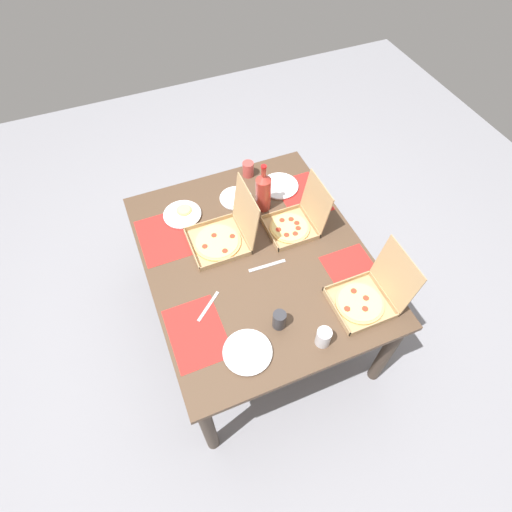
{
  "coord_description": "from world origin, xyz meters",
  "views": [
    {
      "loc": [
        1.26,
        -0.52,
        2.56
      ],
      "look_at": [
        0.0,
        0.0,
        0.72
      ],
      "focal_mm": 29.12,
      "sensor_mm": 36.0,
      "label": 1
    }
  ],
  "objects_px": {
    "plate_near_right": "(236,198)",
    "plate_far_right": "(248,352)",
    "plate_near_left": "(183,214)",
    "cup_dark": "(248,169)",
    "pizza_box_corner_left": "(223,235)",
    "plate_middle": "(280,186)",
    "cup_clear_right": "(279,320)",
    "pizza_box_center": "(295,222)",
    "cup_clear_left": "(323,337)",
    "soda_bottle": "(263,191)",
    "pizza_box_corner_right": "(368,297)"
  },
  "relations": [
    {
      "from": "plate_near_right",
      "to": "plate_far_right",
      "type": "bearing_deg",
      "value": -17.52
    },
    {
      "from": "plate_near_left",
      "to": "cup_dark",
      "type": "height_order",
      "value": "cup_dark"
    },
    {
      "from": "pizza_box_corner_left",
      "to": "plate_near_right",
      "type": "relative_size",
      "value": 1.77
    },
    {
      "from": "cup_dark",
      "to": "plate_near_right",
      "type": "bearing_deg",
      "value": -40.7
    },
    {
      "from": "cup_dark",
      "to": "plate_middle",
      "type": "bearing_deg",
      "value": 38.31
    },
    {
      "from": "plate_near_left",
      "to": "cup_clear_right",
      "type": "bearing_deg",
      "value": 14.91
    },
    {
      "from": "plate_middle",
      "to": "plate_far_right",
      "type": "height_order",
      "value": "same"
    },
    {
      "from": "pizza_box_center",
      "to": "cup_clear_left",
      "type": "height_order",
      "value": "pizza_box_center"
    },
    {
      "from": "soda_bottle",
      "to": "cup_clear_right",
      "type": "bearing_deg",
      "value": -17.21
    },
    {
      "from": "pizza_box_center",
      "to": "plate_near_left",
      "type": "bearing_deg",
      "value": -120.48
    },
    {
      "from": "plate_near_right",
      "to": "cup_dark",
      "type": "bearing_deg",
      "value": 139.3
    },
    {
      "from": "pizza_box_corner_right",
      "to": "cup_clear_right",
      "type": "distance_m",
      "value": 0.47
    },
    {
      "from": "pizza_box_corner_right",
      "to": "cup_clear_right",
      "type": "bearing_deg",
      "value": -95.9
    },
    {
      "from": "pizza_box_center",
      "to": "cup_clear_right",
      "type": "relative_size",
      "value": 2.91
    },
    {
      "from": "pizza_box_center",
      "to": "pizza_box_corner_right",
      "type": "relative_size",
      "value": 0.93
    },
    {
      "from": "plate_middle",
      "to": "plate_near_right",
      "type": "xyz_separation_m",
      "value": [
        -0.0,
        -0.29,
        0.0
      ]
    },
    {
      "from": "plate_far_right",
      "to": "plate_near_right",
      "type": "bearing_deg",
      "value": 162.48
    },
    {
      "from": "pizza_box_corner_left",
      "to": "cup_clear_left",
      "type": "xyz_separation_m",
      "value": [
        0.76,
        0.23,
        0.0
      ]
    },
    {
      "from": "pizza_box_center",
      "to": "cup_dark",
      "type": "bearing_deg",
      "value": -170.49
    },
    {
      "from": "plate_middle",
      "to": "cup_clear_left",
      "type": "height_order",
      "value": "cup_clear_left"
    },
    {
      "from": "pizza_box_center",
      "to": "soda_bottle",
      "type": "height_order",
      "value": "soda_bottle"
    },
    {
      "from": "pizza_box_corner_right",
      "to": "soda_bottle",
      "type": "relative_size",
      "value": 1.02
    },
    {
      "from": "plate_near_left",
      "to": "soda_bottle",
      "type": "xyz_separation_m",
      "value": [
        0.12,
        0.47,
        0.12
      ]
    },
    {
      "from": "pizza_box_center",
      "to": "plate_far_right",
      "type": "relative_size",
      "value": 1.31
    },
    {
      "from": "pizza_box_corner_left",
      "to": "pizza_box_center",
      "type": "distance_m",
      "value": 0.42
    },
    {
      "from": "cup_clear_left",
      "to": "pizza_box_corner_right",
      "type": "bearing_deg",
      "value": 110.04
    },
    {
      "from": "pizza_box_center",
      "to": "pizza_box_corner_right",
      "type": "bearing_deg",
      "value": 11.71
    },
    {
      "from": "pizza_box_corner_left",
      "to": "soda_bottle",
      "type": "height_order",
      "value": "pizza_box_corner_left"
    },
    {
      "from": "plate_middle",
      "to": "soda_bottle",
      "type": "bearing_deg",
      "value": -54.22
    },
    {
      "from": "pizza_box_corner_right",
      "to": "pizza_box_corner_left",
      "type": "bearing_deg",
      "value": -140.3
    },
    {
      "from": "cup_clear_left",
      "to": "cup_dark",
      "type": "bearing_deg",
      "value": 175.2
    },
    {
      "from": "pizza_box_corner_left",
      "to": "soda_bottle",
      "type": "relative_size",
      "value": 1.09
    },
    {
      "from": "pizza_box_corner_left",
      "to": "cup_dark",
      "type": "bearing_deg",
      "value": 144.21
    },
    {
      "from": "pizza_box_corner_right",
      "to": "cup_clear_left",
      "type": "height_order",
      "value": "pizza_box_corner_right"
    },
    {
      "from": "plate_middle",
      "to": "pizza_box_corner_right",
      "type": "bearing_deg",
      "value": 4.13
    },
    {
      "from": "cup_clear_left",
      "to": "plate_middle",
      "type": "bearing_deg",
      "value": 166.79
    },
    {
      "from": "plate_near_right",
      "to": "soda_bottle",
      "type": "height_order",
      "value": "soda_bottle"
    },
    {
      "from": "cup_dark",
      "to": "cup_clear_left",
      "type": "height_order",
      "value": "cup_clear_left"
    },
    {
      "from": "pizza_box_center",
      "to": "plate_far_right",
      "type": "bearing_deg",
      "value": -41.21
    },
    {
      "from": "plate_near_right",
      "to": "soda_bottle",
      "type": "relative_size",
      "value": 0.62
    },
    {
      "from": "plate_far_right",
      "to": "cup_clear_right",
      "type": "distance_m",
      "value": 0.22
    },
    {
      "from": "plate_near_left",
      "to": "cup_clear_right",
      "type": "relative_size",
      "value": 2.14
    },
    {
      "from": "pizza_box_corner_right",
      "to": "cup_clear_left",
      "type": "xyz_separation_m",
      "value": [
        0.11,
        -0.31,
        0.0
      ]
    },
    {
      "from": "pizza_box_corner_right",
      "to": "cup_clear_left",
      "type": "distance_m",
      "value": 0.33
    },
    {
      "from": "pizza_box_corner_left",
      "to": "cup_dark",
      "type": "xyz_separation_m",
      "value": [
        -0.46,
        0.33,
        -0.0
      ]
    },
    {
      "from": "pizza_box_corner_left",
      "to": "plate_middle",
      "type": "bearing_deg",
      "value": 120.53
    },
    {
      "from": "pizza_box_center",
      "to": "cup_clear_left",
      "type": "xyz_separation_m",
      "value": [
        0.7,
        -0.19,
        0.01
      ]
    },
    {
      "from": "plate_near_left",
      "to": "soda_bottle",
      "type": "relative_size",
      "value": 0.7
    },
    {
      "from": "pizza_box_corner_left",
      "to": "plate_near_right",
      "type": "xyz_separation_m",
      "value": [
        -0.28,
        0.18,
        -0.04
      ]
    },
    {
      "from": "cup_clear_left",
      "to": "pizza_box_center",
      "type": "bearing_deg",
      "value": 164.89
    }
  ]
}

